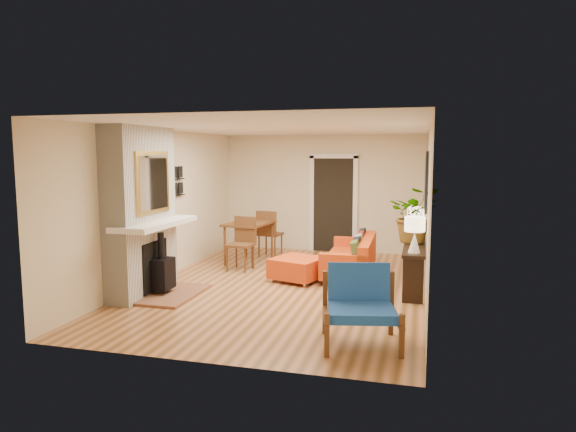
# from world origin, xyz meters

# --- Properties ---
(room_shell) EXTENTS (6.50, 6.50, 6.50)m
(room_shell) POSITION_xyz_m (0.60, 2.63, 1.24)
(room_shell) COLOR #CC824E
(room_shell) RESTS_ON ground
(fireplace) EXTENTS (1.09, 1.68, 2.60)m
(fireplace) POSITION_xyz_m (-2.00, -1.00, 1.24)
(fireplace) COLOR white
(fireplace) RESTS_ON ground
(sofa) EXTENTS (0.86, 1.92, 0.75)m
(sofa) POSITION_xyz_m (1.00, 1.08, 0.33)
(sofa) COLOR silver
(sofa) RESTS_ON ground
(ottoman) EXTENTS (0.99, 0.99, 0.40)m
(ottoman) POSITION_xyz_m (0.12, 0.42, 0.23)
(ottoman) COLOR silver
(ottoman) RESTS_ON ground
(blue_chair) EXTENTS (1.02, 1.00, 0.90)m
(blue_chair) POSITION_xyz_m (1.50, -2.20, 0.48)
(blue_chair) COLOR brown
(blue_chair) RESTS_ON ground
(dining_table) EXTENTS (0.94, 1.89, 1.00)m
(dining_table) POSITION_xyz_m (-1.11, 1.61, 0.65)
(dining_table) COLOR brown
(dining_table) RESTS_ON ground
(console_table) EXTENTS (0.34, 1.85, 0.72)m
(console_table) POSITION_xyz_m (2.07, 0.38, 0.58)
(console_table) COLOR black
(console_table) RESTS_ON ground
(lamp_near) EXTENTS (0.30, 0.30, 0.54)m
(lamp_near) POSITION_xyz_m (2.07, -0.30, 1.06)
(lamp_near) COLOR white
(lamp_near) RESTS_ON console_table
(lamp_far) EXTENTS (0.30, 0.30, 0.54)m
(lamp_far) POSITION_xyz_m (2.07, 1.07, 1.06)
(lamp_far) COLOR white
(lamp_far) RESTS_ON console_table
(houseplant) EXTENTS (0.86, 0.76, 0.92)m
(houseplant) POSITION_xyz_m (2.06, 0.60, 1.19)
(houseplant) COLOR #1E5919
(houseplant) RESTS_ON console_table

